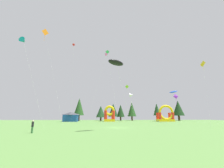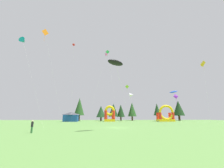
{
  "view_description": "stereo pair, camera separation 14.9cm",
  "coord_description": "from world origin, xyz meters",
  "views": [
    {
      "loc": [
        -2.3,
        -29.53,
        2.13
      ],
      "look_at": [
        0.0,
        13.55,
        11.26
      ],
      "focal_mm": 24.38,
      "sensor_mm": 36.0,
      "label": 1
    },
    {
      "loc": [
        -2.15,
        -29.54,
        2.13
      ],
      "look_at": [
        0.0,
        13.55,
        11.26
      ],
      "focal_mm": 24.38,
      "sensor_mm": 36.0,
      "label": 2
    }
  ],
  "objects": [
    {
      "name": "festival_tent",
      "position": [
        -15.49,
        33.51,
        1.87
      ],
      "size": [
        5.47,
        4.22,
        3.73
      ],
      "color": "#19478C",
      "rests_on": "ground_plane"
    },
    {
      "name": "inflatable_red_slide",
      "position": [
        22.69,
        31.93,
        2.27
      ],
      "size": [
        6.31,
        4.04,
        6.58
      ],
      "color": "yellow",
      "rests_on": "ground_plane"
    },
    {
      "name": "inflatable_blue_arch",
      "position": [
        0.03,
        33.84,
        2.4
      ],
      "size": [
        4.31,
        4.59,
        6.37
      ],
      "color": "yellow",
      "rests_on": "ground_plane"
    },
    {
      "name": "kite_orange_diamond",
      "position": [
        -18.1,
        7.92,
        23.65
      ],
      "size": [
        6.82,
        1.16,
        24.46
      ],
      "color": "orange",
      "rests_on": "ground_plane"
    },
    {
      "name": "kite_lime_diamond",
      "position": [
        6.07,
        24.81,
        12.55
      ],
      "size": [
        3.19,
        2.0,
        13.15
      ],
      "color": "#8CD826",
      "rests_on": "ground_plane"
    },
    {
      "name": "tree_row_1",
      "position": [
        -3.71,
        43.03,
        4.22
      ],
      "size": [
        4.36,
        4.36,
        6.92
      ],
      "color": "#4C331E",
      "rests_on": "ground_plane"
    },
    {
      "name": "tree_row_6",
      "position": [
        34.56,
        44.83,
        6.0
      ],
      "size": [
        5.46,
        5.46,
        9.73
      ],
      "color": "#4C331E",
      "rests_on": "ground_plane"
    },
    {
      "name": "tree_row_4",
      "position": [
        11.5,
        45.72,
        5.37
      ],
      "size": [
        4.25,
        4.25,
        8.83
      ],
      "color": "#4C331E",
      "rests_on": "ground_plane"
    },
    {
      "name": "kite_black_parafoil",
      "position": [
        -0.45,
        -6.81,
        10.39
      ],
      "size": [
        4.35,
        3.68,
        10.87
      ],
      "color": "black",
      "rests_on": "ground_plane"
    },
    {
      "name": "kite_white_delta",
      "position": [
        8.84,
        31.43,
        10.6
      ],
      "size": [
        1.9,
        5.13,
        11.49
      ],
      "color": "white",
      "rests_on": "ground_plane"
    },
    {
      "name": "kite_red_parafoil",
      "position": [
        -12.22,
        16.19,
        24.55
      ],
      "size": [
        1.02,
        5.89,
        25.05
      ],
      "color": "red",
      "rests_on": "ground_plane"
    },
    {
      "name": "ground_plane",
      "position": [
        0.0,
        0.0,
        0.0
      ],
      "size": [
        120.0,
        120.0,
        0.0
      ],
      "primitive_type": "plane",
      "color": "#5B8C42"
    },
    {
      "name": "kite_yellow_diamond",
      "position": [
        23.5,
        6.76,
        15.26
      ],
      "size": [
        3.41,
        4.77,
        15.98
      ],
      "color": "yellow",
      "rests_on": "ground_plane"
    },
    {
      "name": "tree_row_3",
      "position": [
        5.91,
        45.5,
        4.69
      ],
      "size": [
        3.89,
        3.89,
        7.7
      ],
      "color": "#4C331E",
      "rests_on": "ground_plane"
    },
    {
      "name": "kite_pink_box",
      "position": [
        -1.65,
        27.27,
        26.07
      ],
      "size": [
        6.76,
        3.42,
        26.73
      ],
      "color": "#EA599E",
      "rests_on": "ground_plane"
    },
    {
      "name": "kite_teal_delta",
      "position": [
        -19.35,
        0.7,
        17.6
      ],
      "size": [
        6.67,
        1.39,
        18.32
      ],
      "color": "#0C7F7A",
      "rests_on": "ground_plane"
    },
    {
      "name": "kite_blue_parafoil",
      "position": [
        21.81,
        21.41,
        10.36
      ],
      "size": [
        4.45,
        1.61,
        11.0
      ],
      "color": "blue",
      "rests_on": "ground_plane"
    },
    {
      "name": "person_left_edge",
      "position": [
        -11.41,
        -8.83,
        0.97
      ],
      "size": [
        0.34,
        0.34,
        1.63
      ],
      "rotation": [
        0.0,
        0.0,
        6.05
      ],
      "color": "#33723F",
      "rests_on": "ground_plane"
    },
    {
      "name": "kite_green_diamond",
      "position": [
        -1.1,
        25.74,
        26.23
      ],
      "size": [
        4.33,
        5.15,
        27.05
      ],
      "color": "green",
      "rests_on": "ground_plane"
    },
    {
      "name": "tree_row_2",
      "position": [
        2.22,
        44.48,
        4.92
      ],
      "size": [
        4.66,
        4.66,
        8.0
      ],
      "color": "#4C331E",
      "rests_on": "ground_plane"
    },
    {
      "name": "tree_row_5",
      "position": [
        22.06,
        40.13,
        5.15
      ],
      "size": [
        3.22,
        3.22,
        7.97
      ],
      "color": "#4C331E",
      "rests_on": "ground_plane"
    },
    {
      "name": "kite_purple_diamond",
      "position": [
        15.02,
        5.96,
        6.71
      ],
      "size": [
        2.14,
        1.89,
        7.23
      ],
      "color": "purple",
      "rests_on": "ground_plane"
    },
    {
      "name": "tree_row_0",
      "position": [
        -13.49,
        40.73,
        6.32
      ],
      "size": [
        4.56,
        4.56,
        10.25
      ],
      "color": "#4C331E",
      "rests_on": "ground_plane"
    }
  ]
}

